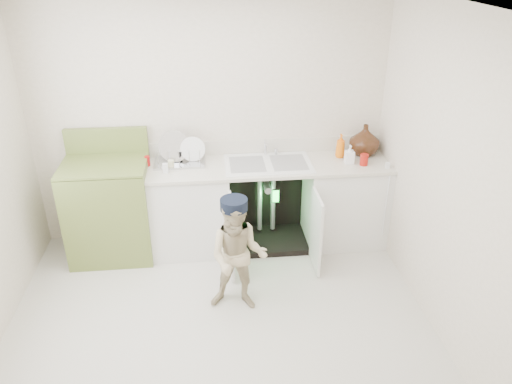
% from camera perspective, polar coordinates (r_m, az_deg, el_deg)
% --- Properties ---
extents(ground, '(3.50, 3.50, 0.00)m').
position_cam_1_polar(ground, '(4.33, -4.15, -14.62)').
color(ground, '#BAB0A3').
rests_on(ground, ground).
extents(room_shell, '(6.00, 5.50, 1.26)m').
position_cam_1_polar(room_shell, '(3.63, -4.80, 0.36)').
color(room_shell, silver).
rests_on(room_shell, ground).
extents(counter_run, '(2.44, 1.02, 1.22)m').
position_cam_1_polar(counter_run, '(5.09, 1.62, -1.12)').
color(counter_run, white).
rests_on(counter_run, ground).
extents(avocado_stove, '(0.80, 0.65, 1.24)m').
position_cam_1_polar(avocado_stove, '(5.11, -16.33, -1.74)').
color(avocado_stove, olive).
rests_on(avocado_stove, ground).
extents(repair_worker, '(0.72, 0.91, 1.04)m').
position_cam_1_polar(repair_worker, '(4.17, -2.07, -7.26)').
color(repair_worker, '#CABB91').
rests_on(repair_worker, ground).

